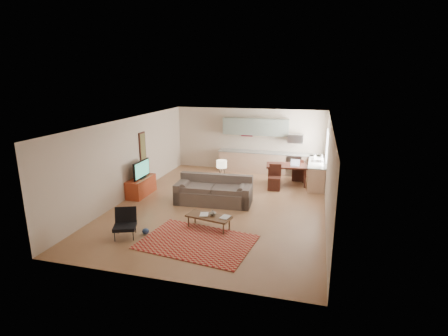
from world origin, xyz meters
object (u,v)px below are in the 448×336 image
(armchair, at_px, (125,224))
(dining_table, at_px, (286,175))
(tv_credenza, at_px, (141,186))
(coffee_table, at_px, (209,222))
(console_table, at_px, (222,186))
(sofa, at_px, (214,190))

(armchair, distance_m, dining_table, 6.69)
(tv_credenza, bearing_deg, coffee_table, -33.17)
(coffee_table, height_order, console_table, console_table)
(tv_credenza, height_order, dining_table, dining_table)
(armchair, height_order, dining_table, dining_table)
(armchair, height_order, tv_credenza, armchair)
(sofa, relative_size, dining_table, 1.66)
(console_table, height_order, dining_table, dining_table)
(sofa, height_order, tv_credenza, sofa)
(console_table, xyz_separation_m, dining_table, (2.03, 1.96, 0.03))
(coffee_table, height_order, armchair, armchair)
(armchair, distance_m, console_table, 4.00)
(tv_credenza, distance_m, console_table, 2.83)
(sofa, bearing_deg, tv_credenza, 174.10)
(coffee_table, xyz_separation_m, tv_credenza, (-3.12, 2.04, 0.12))
(armchair, xyz_separation_m, tv_credenza, (-1.19, 3.11, -0.06))
(dining_table, bearing_deg, armchair, -130.30)
(sofa, xyz_separation_m, tv_credenza, (-2.69, 0.13, -0.14))
(armchair, height_order, console_table, armchair)
(sofa, bearing_deg, armchair, -119.88)
(armchair, distance_m, tv_credenza, 3.33)
(armchair, bearing_deg, coffee_table, 7.19)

